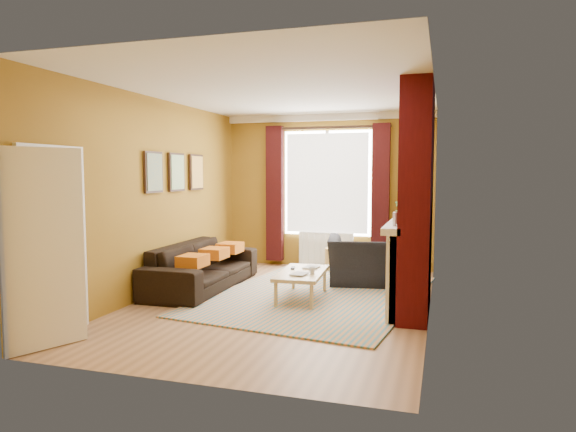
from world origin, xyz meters
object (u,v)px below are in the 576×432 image
(floor_lamp, at_px, (412,209))
(armchair, at_px, (366,261))
(wicker_stool, at_px, (334,260))
(sofa, at_px, (203,266))
(coffee_table, at_px, (302,274))

(floor_lamp, bearing_deg, armchair, -133.81)
(wicker_stool, bearing_deg, sofa, -130.27)
(armchair, distance_m, wicker_stool, 1.20)
(sofa, distance_m, floor_lamp, 3.48)
(wicker_stool, relative_size, floor_lamp, 0.28)
(wicker_stool, bearing_deg, coffee_table, -90.09)
(coffee_table, relative_size, wicker_stool, 2.97)
(armchair, relative_size, coffee_table, 0.95)
(sofa, bearing_deg, coffee_table, -98.73)
(coffee_table, height_order, floor_lamp, floor_lamp)
(coffee_table, relative_size, floor_lamp, 0.83)
(sofa, height_order, wicker_stool, sofa)
(wicker_stool, height_order, floor_lamp, floor_lamp)
(armchair, distance_m, floor_lamp, 1.22)
(sofa, xyz_separation_m, coffee_table, (1.62, -0.24, 0.01))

